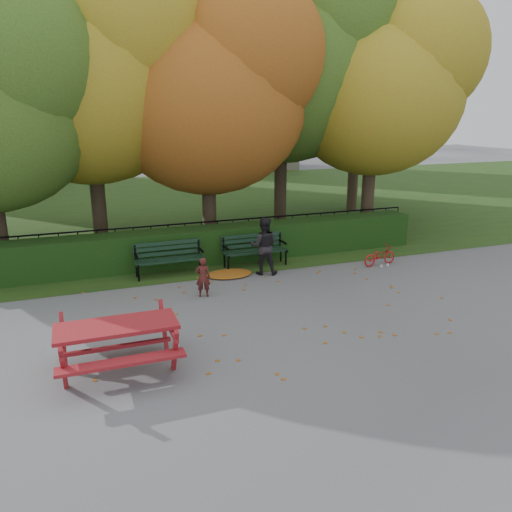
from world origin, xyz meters
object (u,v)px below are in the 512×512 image
object	(u,v)px
bench_left	(169,256)
picnic_table	(117,335)
tree_g	(368,81)
tree_c	(219,89)
tree_d	(296,55)
child	(203,277)
bench_right	(254,248)
adult	(264,246)
tree_e	(387,83)
bicycle	(380,256)
tree_b	(100,67)

from	to	relation	value
bench_left	picnic_table	world-z (taller)	picnic_table
tree_g	tree_c	bearing A→B (deg)	-153.13
tree_d	child	world-z (taller)	tree_d
tree_d	bench_left	bearing A→B (deg)	-145.74
bench_right	adult	world-z (taller)	adult
tree_e	adult	world-z (taller)	tree_e
tree_d	tree_e	distance (m)	3.15
bicycle	picnic_table	bearing A→B (deg)	108.74
tree_b	bench_left	xyz separation A→B (m)	(1.14, -3.04, -4.88)
tree_c	child	bearing A→B (deg)	-112.27
bench_right	picnic_table	bearing A→B (deg)	-130.92
picnic_table	bench_left	bearing A→B (deg)	69.86
bench_right	child	distance (m)	2.73
bench_right	adult	distance (m)	0.84
bench_left	bicycle	xyz separation A→B (m)	(5.73, -1.21, -0.24)
tree_b	adult	world-z (taller)	tree_b
tree_g	tree_e	bearing A→B (deg)	-114.40
picnic_table	bicycle	xyz separation A→B (m)	(7.50, 3.60, -0.37)
tree_d	bicycle	xyz separation A→B (m)	(0.55, -4.74, -5.70)
tree_d	bench_right	xyz separation A→B (m)	(-2.78, -3.53, -5.46)
tree_c	adult	bearing A→B (deg)	-85.52
child	bicycle	world-z (taller)	child
tree_d	tree_e	xyz separation A→B (m)	(2.64, -1.46, -0.90)
tree_g	child	xyz separation A→B (m)	(-9.20, -7.96, -4.90)
bicycle	child	bearing A→B (deg)	90.46
tree_g	bench_right	bearing A→B (deg)	-140.05
tree_g	child	world-z (taller)	tree_g
tree_g	bench_right	distance (m)	10.61
tree_d	child	distance (m)	9.07
tree_c	bench_left	size ratio (longest dim) A/B	4.44
child	adult	size ratio (longest dim) A/B	0.62
bench_left	bench_right	bearing A→B (deg)	0.00
bench_right	bicycle	size ratio (longest dim) A/B	1.68
child	bicycle	distance (m)	5.35
tree_b	tree_c	world-z (taller)	tree_b
tree_b	tree_e	bearing A→B (deg)	-6.21
bench_right	adult	bearing A→B (deg)	-91.83
tree_d	picnic_table	bearing A→B (deg)	-129.80
tree_d	child	size ratio (longest dim) A/B	10.12
tree_d	bench_right	distance (m)	7.07
tree_d	picnic_table	size ratio (longest dim) A/B	4.89
tree_g	bench_left	world-z (taller)	tree_g
tree_c	bicycle	bearing A→B (deg)	-44.00
picnic_table	tree_b	bearing A→B (deg)	85.50
tree_d	bicycle	bearing A→B (deg)	-83.37
tree_d	bench_left	size ratio (longest dim) A/B	5.32
tree_e	tree_b	bearing A→B (deg)	173.79
tree_e	bicycle	bearing A→B (deg)	-122.54
bench_right	tree_d	bearing A→B (deg)	51.77
tree_b	tree_d	world-z (taller)	tree_d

